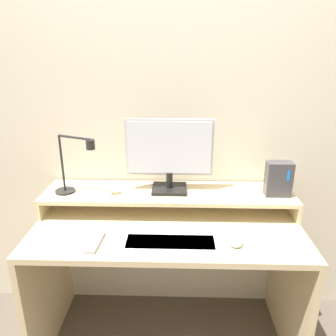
{
  "coord_description": "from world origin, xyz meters",
  "views": [
    {
      "loc": [
        0.05,
        -1.18,
        1.61
      ],
      "look_at": [
        0.0,
        0.35,
        1.06
      ],
      "focal_mm": 35.0,
      "sensor_mm": 36.0,
      "label": 1
    }
  ],
  "objects_px": {
    "monitor": "(169,153)",
    "keyboard": "(170,243)",
    "desk_lamp": "(73,168)",
    "router_dock": "(278,179)",
    "mouse": "(235,242)",
    "remote_control": "(95,242)"
  },
  "relations": [
    {
      "from": "desk_lamp",
      "to": "keyboard",
      "type": "relative_size",
      "value": 0.73
    },
    {
      "from": "desk_lamp",
      "to": "router_dock",
      "type": "xyz_separation_m",
      "value": [
        1.09,
        0.02,
        -0.06
      ]
    },
    {
      "from": "keyboard",
      "to": "mouse",
      "type": "bearing_deg",
      "value": 1.74
    },
    {
      "from": "monitor",
      "to": "keyboard",
      "type": "distance_m",
      "value": 0.49
    },
    {
      "from": "monitor",
      "to": "keyboard",
      "type": "xyz_separation_m",
      "value": [
        0.01,
        -0.37,
        -0.32
      ]
    },
    {
      "from": "keyboard",
      "to": "monitor",
      "type": "bearing_deg",
      "value": 92.12
    },
    {
      "from": "keyboard",
      "to": "mouse",
      "type": "xyz_separation_m",
      "value": [
        0.3,
        0.01,
        0.0
      ]
    },
    {
      "from": "remote_control",
      "to": "mouse",
      "type": "bearing_deg",
      "value": 0.77
    },
    {
      "from": "router_dock",
      "to": "keyboard",
      "type": "distance_m",
      "value": 0.68
    },
    {
      "from": "remote_control",
      "to": "keyboard",
      "type": "bearing_deg",
      "value": -0.06
    },
    {
      "from": "monitor",
      "to": "remote_control",
      "type": "height_order",
      "value": "monitor"
    },
    {
      "from": "desk_lamp",
      "to": "mouse",
      "type": "height_order",
      "value": "desk_lamp"
    },
    {
      "from": "desk_lamp",
      "to": "keyboard",
      "type": "xyz_separation_m",
      "value": [
        0.52,
        -0.3,
        -0.26
      ]
    },
    {
      "from": "monitor",
      "to": "remote_control",
      "type": "xyz_separation_m",
      "value": [
        -0.34,
        -0.37,
        -0.32
      ]
    },
    {
      "from": "mouse",
      "to": "remote_control",
      "type": "xyz_separation_m",
      "value": [
        -0.65,
        -0.01,
        -0.01
      ]
    },
    {
      "from": "mouse",
      "to": "remote_control",
      "type": "bearing_deg",
      "value": -179.23
    },
    {
      "from": "monitor",
      "to": "desk_lamp",
      "type": "height_order",
      "value": "monitor"
    },
    {
      "from": "keyboard",
      "to": "router_dock",
      "type": "bearing_deg",
      "value": 29.7
    },
    {
      "from": "monitor",
      "to": "keyboard",
      "type": "bearing_deg",
      "value": -87.88
    },
    {
      "from": "monitor",
      "to": "desk_lamp",
      "type": "bearing_deg",
      "value": -171.82
    },
    {
      "from": "desk_lamp",
      "to": "remote_control",
      "type": "relative_size",
      "value": 1.83
    },
    {
      "from": "monitor",
      "to": "router_dock",
      "type": "relative_size",
      "value": 2.51
    }
  ]
}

